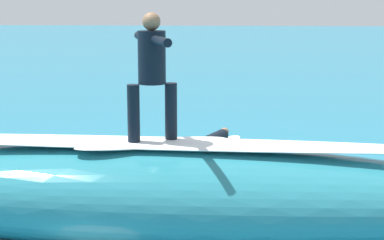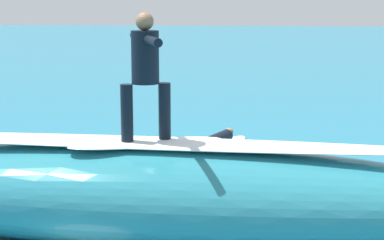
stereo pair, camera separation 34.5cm
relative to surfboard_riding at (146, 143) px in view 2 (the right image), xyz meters
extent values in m
plane|color=teal|center=(-0.53, -2.95, -1.34)|extent=(120.00, 120.00, 0.00)
ellipsoid|color=teal|center=(-0.03, 0.00, -0.69)|extent=(9.65, 2.50, 1.30)
ellipsoid|color=white|center=(-0.03, 0.00, 0.00)|extent=(8.15, 1.12, 0.08)
ellipsoid|color=silver|center=(0.00, 0.00, 0.00)|extent=(2.08, 1.20, 0.07)
cylinder|color=black|center=(0.23, 0.09, 0.41)|extent=(0.16, 0.16, 0.74)
cylinder|color=black|center=(-0.23, -0.09, 0.41)|extent=(0.16, 0.16, 0.74)
cylinder|color=black|center=(0.00, 0.00, 1.11)|extent=(0.45, 0.45, 0.67)
sphere|color=#936B4C|center=(0.00, 0.00, 1.56)|extent=(0.23, 0.23, 0.23)
cylinder|color=black|center=(-0.17, 0.44, 1.35)|extent=(0.31, 0.60, 0.11)
cylinder|color=black|center=(0.17, -0.44, 1.35)|extent=(0.31, 0.60, 0.11)
ellipsoid|color=#EAE5C6|center=(-0.68, -5.42, -1.30)|extent=(1.46, 2.44, 0.07)
cylinder|color=black|center=(-0.68, -5.42, -1.13)|extent=(0.55, 0.81, 0.27)
sphere|color=#936B4C|center=(-0.87, -5.85, -1.08)|extent=(0.19, 0.19, 0.19)
cylinder|color=black|center=(-0.48, -4.75, -1.20)|extent=(0.36, 0.63, 0.12)
cylinder|color=black|center=(-0.33, -4.81, -1.20)|extent=(0.36, 0.63, 0.12)
camera|label=1|loc=(-1.00, 8.08, 1.87)|focal=60.41mm
camera|label=2|loc=(-1.35, 8.05, 1.87)|focal=60.41mm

